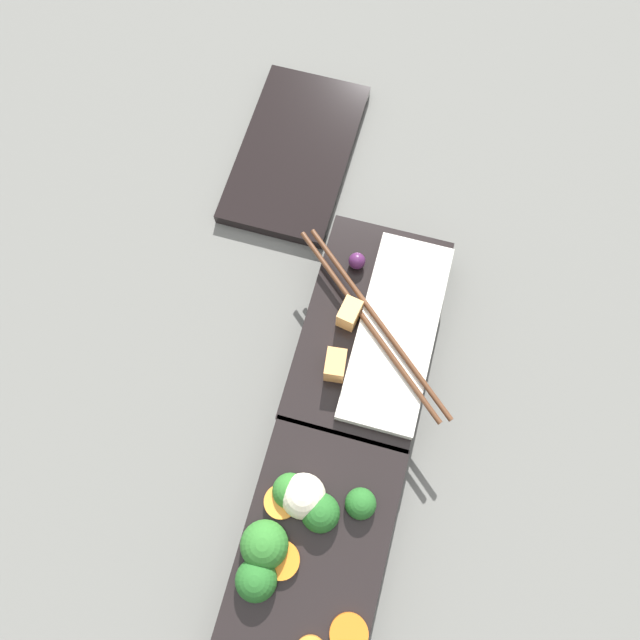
# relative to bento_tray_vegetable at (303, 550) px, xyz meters

# --- Properties ---
(ground_plane) EXTENTS (3.00, 3.00, 0.00)m
(ground_plane) POSITION_rel_bento_tray_vegetable_xyz_m (0.10, -0.01, -0.03)
(ground_plane) COLOR slate
(bento_tray_vegetable) EXTENTS (0.22, 0.13, 0.08)m
(bento_tray_vegetable) POSITION_rel_bento_tray_vegetable_xyz_m (0.00, 0.00, 0.00)
(bento_tray_vegetable) COLOR black
(bento_tray_vegetable) RESTS_ON ground_plane
(bento_tray_rice) EXTENTS (0.22, 0.18, 0.07)m
(bento_tray_rice) POSITION_rel_bento_tray_vegetable_xyz_m (0.21, -0.01, -0.00)
(bento_tray_rice) COLOR black
(bento_tray_rice) RESTS_ON ground_plane
(bento_lid) EXTENTS (0.22, 0.12, 0.01)m
(bento_lid) POSITION_rel_bento_tray_vegetable_xyz_m (0.41, 0.13, -0.02)
(bento_lid) COLOR black
(bento_lid) RESTS_ON ground_plane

